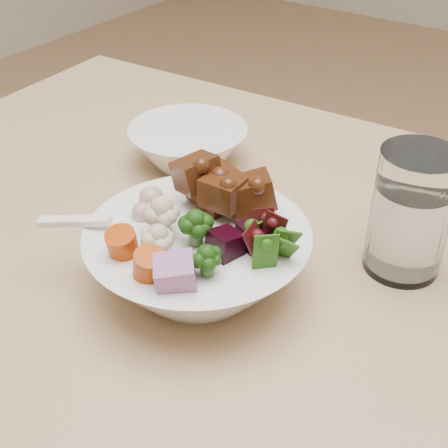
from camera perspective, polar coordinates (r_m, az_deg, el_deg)
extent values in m
cylinder|color=tan|center=(1.27, -9.17, -2.69)|extent=(0.06, 0.06, 0.67)
cylinder|color=tan|center=(1.14, 16.71, -17.38)|extent=(0.04, 0.04, 0.45)
cylinder|color=tan|center=(1.41, 19.25, -5.89)|extent=(0.04, 0.04, 0.45)
sphere|color=black|center=(0.55, -2.60, -0.83)|extent=(0.03, 0.03, 0.03)
sphere|color=beige|center=(0.56, -5.62, 0.25)|extent=(0.04, 0.04, 0.04)
cube|color=black|center=(0.55, 2.78, -1.31)|extent=(0.04, 0.04, 0.02)
cube|color=#A26297|center=(0.51, -4.47, -4.64)|extent=(0.04, 0.05, 0.04)
cylinder|color=#C13D05|center=(0.55, -9.25, -1.94)|extent=(0.03, 0.03, 0.03)
sphere|color=tan|center=(0.59, -7.47, 1.05)|extent=(0.02, 0.02, 0.02)
ellipsoid|color=white|center=(0.58, -9.10, -0.69)|extent=(0.05, 0.04, 0.01)
cube|color=white|center=(0.60, -13.56, 0.27)|extent=(0.07, 0.04, 0.02)
cylinder|color=white|center=(0.62, 16.68, 0.97)|extent=(0.08, 0.08, 0.13)
cylinder|color=white|center=(0.63, 16.44, -0.25)|extent=(0.06, 0.06, 0.09)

